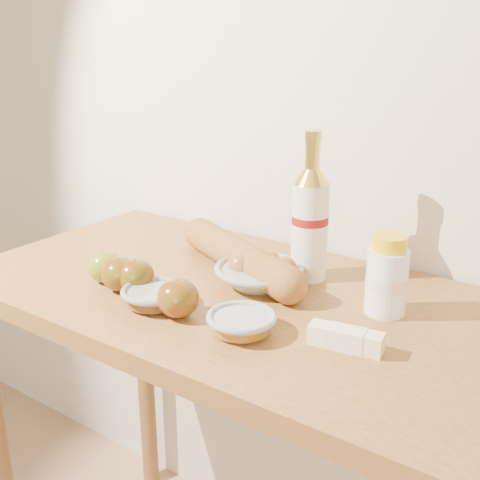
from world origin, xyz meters
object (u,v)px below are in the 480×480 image
object	(u,v)px
bourbon_bottle	(310,220)
egg_bowl	(260,272)
cream_bottle	(387,278)
baguette	(239,256)
table	(249,350)

from	to	relation	value
bourbon_bottle	egg_bowl	size ratio (longest dim) A/B	1.55
cream_bottle	baguette	xyz separation A→B (m)	(-0.33, 0.01, -0.03)
egg_bowl	cream_bottle	bearing A→B (deg)	5.12
table	bourbon_bottle	xyz separation A→B (m)	(0.05, 0.14, 0.25)
cream_bottle	egg_bowl	distance (m)	0.26
table	bourbon_bottle	bearing A→B (deg)	69.39
table	baguette	world-z (taller)	baguette
cream_bottle	bourbon_bottle	bearing A→B (deg)	160.62
baguette	cream_bottle	bearing A→B (deg)	22.77
bourbon_bottle	egg_bowl	xyz separation A→B (m)	(-0.06, -0.09, -0.10)
cream_bottle	egg_bowl	size ratio (longest dim) A/B	0.75
cream_bottle	table	bearing A→B (deg)	-163.92
bourbon_bottle	egg_bowl	bearing A→B (deg)	-103.48
table	bourbon_bottle	world-z (taller)	bourbon_bottle
egg_bowl	baguette	distance (m)	0.08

